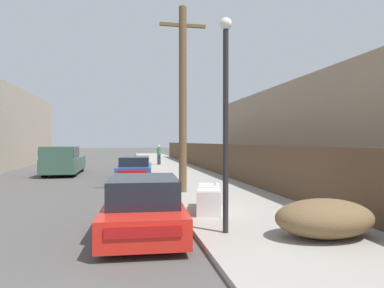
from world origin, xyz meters
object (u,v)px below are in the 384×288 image
at_px(discarded_fridge, 209,199).
at_px(car_parked_mid, 135,168).
at_px(brush_pile, 324,218).
at_px(pedestrian, 159,154).
at_px(utility_pole, 183,97).
at_px(pickup_truck, 63,161).
at_px(street_lamp, 226,108).
at_px(parked_sports_car_red, 144,206).

relative_size(discarded_fridge, car_parked_mid, 0.39).
bearing_deg(brush_pile, discarded_fridge, 119.15).
relative_size(discarded_fridge, brush_pile, 0.91).
bearing_deg(pedestrian, discarded_fridge, -91.29).
distance_m(utility_pole, pedestrian, 16.13).
height_order(discarded_fridge, brush_pile, brush_pile).
height_order(utility_pole, pedestrian, utility_pole).
height_order(pickup_truck, pedestrian, pedestrian).
xyz_separation_m(discarded_fridge, pedestrian, (0.44, 19.62, 0.51)).
xyz_separation_m(street_lamp, pedestrian, (0.64, 21.92, -1.82)).
relative_size(utility_pole, street_lamp, 1.56).
distance_m(car_parked_mid, brush_pile, 13.28).
xyz_separation_m(car_parked_mid, utility_pole, (1.68, -6.03, 3.23)).
relative_size(car_parked_mid, utility_pole, 0.67).
bearing_deg(brush_pile, street_lamp, 159.00).
distance_m(parked_sports_car_red, street_lamp, 2.94).
bearing_deg(street_lamp, car_parked_mid, 97.61).
bearing_deg(parked_sports_car_red, discarded_fridge, 39.32).
bearing_deg(street_lamp, pickup_truck, 111.28).
bearing_deg(pickup_truck, pedestrian, -134.96).
distance_m(brush_pile, pedestrian, 22.68).
xyz_separation_m(utility_pole, brush_pile, (1.81, -6.78, -3.31)).
bearing_deg(car_parked_mid, parked_sports_car_red, -86.15).
xyz_separation_m(parked_sports_car_red, car_parked_mid, (0.09, 11.19, 0.02)).
distance_m(parked_sports_car_red, brush_pile, 3.94).
distance_m(pickup_truck, street_lamp, 16.50).
height_order(discarded_fridge, utility_pole, utility_pole).
distance_m(street_lamp, pedestrian, 22.01).
bearing_deg(discarded_fridge, parked_sports_car_red, -129.26).
distance_m(discarded_fridge, pedestrian, 19.63).
relative_size(discarded_fridge, utility_pole, 0.26).
bearing_deg(brush_pile, car_parked_mid, 105.27).
bearing_deg(parked_sports_car_red, pedestrian, 86.53).
distance_m(street_lamp, brush_pile, 3.05).
xyz_separation_m(parked_sports_car_red, brush_pile, (3.58, -1.62, -0.07)).
xyz_separation_m(parked_sports_car_red, pickup_truck, (-4.24, 14.37, 0.32)).
bearing_deg(pickup_truck, utility_pole, 122.89).
relative_size(street_lamp, pedestrian, 2.76).
bearing_deg(utility_pole, parked_sports_car_red, -108.94).
height_order(parked_sports_car_red, street_lamp, street_lamp).
distance_m(discarded_fridge, pickup_truck, 14.35).
bearing_deg(parked_sports_car_red, utility_pole, 73.94).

